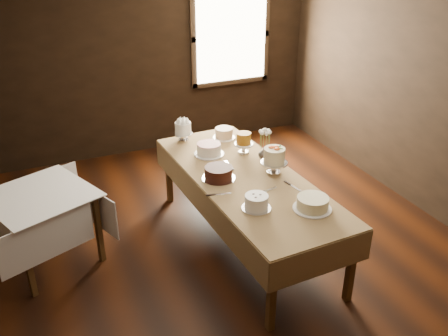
{
  "coord_description": "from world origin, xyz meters",
  "views": [
    {
      "loc": [
        -1.69,
        -3.71,
        3.09
      ],
      "look_at": [
        0.0,
        0.2,
        0.95
      ],
      "focal_mm": 39.08,
      "sensor_mm": 36.0,
      "label": 1
    }
  ],
  "objects_px": {
    "cake_meringue": "(183,132)",
    "cake_speckled": "(224,133)",
    "cake_flowers": "(274,162)",
    "cake_cream": "(313,204)",
    "cake_server_c": "(228,163)",
    "cake_server_e": "(223,194)",
    "cake_server_a": "(271,189)",
    "cake_lattice": "(209,150)",
    "cake_caramel": "(244,144)",
    "cake_swirl": "(256,203)",
    "cake_server_b": "(296,188)",
    "side_table": "(41,203)",
    "flower_vase": "(264,153)",
    "display_table": "(246,182)",
    "cake_chocolate": "(219,173)"
  },
  "relations": [
    {
      "from": "side_table",
      "to": "flower_vase",
      "type": "xyz_separation_m",
      "value": [
        2.32,
        -0.2,
        0.18
      ]
    },
    {
      "from": "display_table",
      "to": "cake_server_b",
      "type": "height_order",
      "value": "cake_server_b"
    },
    {
      "from": "cake_swirl",
      "to": "cake_server_b",
      "type": "bearing_deg",
      "value": 19.58
    },
    {
      "from": "cake_server_a",
      "to": "flower_vase",
      "type": "distance_m",
      "value": 0.68
    },
    {
      "from": "cake_speckled",
      "to": "cake_server_a",
      "type": "xyz_separation_m",
      "value": [
        -0.09,
        -1.33,
        -0.06
      ]
    },
    {
      "from": "cake_swirl",
      "to": "cake_flowers",
      "type": "bearing_deg",
      "value": 49.44
    },
    {
      "from": "cake_cream",
      "to": "cake_server_a",
      "type": "bearing_deg",
      "value": 109.7
    },
    {
      "from": "cake_chocolate",
      "to": "cake_flowers",
      "type": "height_order",
      "value": "cake_flowers"
    },
    {
      "from": "cake_server_e",
      "to": "flower_vase",
      "type": "relative_size",
      "value": 1.76
    },
    {
      "from": "cake_speckled",
      "to": "cake_server_a",
      "type": "distance_m",
      "value": 1.34
    },
    {
      "from": "flower_vase",
      "to": "cake_flowers",
      "type": "bearing_deg",
      "value": -101.22
    },
    {
      "from": "cake_meringue",
      "to": "cake_caramel",
      "type": "height_order",
      "value": "cake_caramel"
    },
    {
      "from": "cake_meringue",
      "to": "cake_speckled",
      "type": "bearing_deg",
      "value": -13.63
    },
    {
      "from": "display_table",
      "to": "cake_flowers",
      "type": "xyz_separation_m",
      "value": [
        0.29,
        -0.03,
        0.18
      ]
    },
    {
      "from": "cake_lattice",
      "to": "cake_caramel",
      "type": "distance_m",
      "value": 0.39
    },
    {
      "from": "display_table",
      "to": "cake_swirl",
      "type": "xyz_separation_m",
      "value": [
        -0.19,
        -0.59,
        0.12
      ]
    },
    {
      "from": "cake_swirl",
      "to": "flower_vase",
      "type": "distance_m",
      "value": 1.05
    },
    {
      "from": "display_table",
      "to": "cake_server_a",
      "type": "bearing_deg",
      "value": -72.94
    },
    {
      "from": "cake_swirl",
      "to": "cake_server_a",
      "type": "relative_size",
      "value": 1.24
    },
    {
      "from": "cake_cream",
      "to": "flower_vase",
      "type": "relative_size",
      "value": 2.56
    },
    {
      "from": "flower_vase",
      "to": "cake_swirl",
      "type": "bearing_deg",
      "value": -121.44
    },
    {
      "from": "cake_flowers",
      "to": "cake_server_e",
      "type": "bearing_deg",
      "value": -162.8
    },
    {
      "from": "cake_flowers",
      "to": "cake_server_a",
      "type": "relative_size",
      "value": 1.24
    },
    {
      "from": "cake_flowers",
      "to": "flower_vase",
      "type": "distance_m",
      "value": 0.34
    },
    {
      "from": "cake_chocolate",
      "to": "flower_vase",
      "type": "relative_size",
      "value": 2.65
    },
    {
      "from": "cake_meringue",
      "to": "cake_chocolate",
      "type": "xyz_separation_m",
      "value": [
        0.01,
        -1.05,
        -0.05
      ]
    },
    {
      "from": "cake_swirl",
      "to": "cake_chocolate",
      "type": "bearing_deg",
      "value": 97.75
    },
    {
      "from": "cake_server_b",
      "to": "cake_server_c",
      "type": "height_order",
      "value": "same"
    },
    {
      "from": "cake_cream",
      "to": "cake_server_c",
      "type": "relative_size",
      "value": 1.46
    },
    {
      "from": "cake_speckled",
      "to": "cake_server_e",
      "type": "distance_m",
      "value": 1.35
    },
    {
      "from": "display_table",
      "to": "cake_lattice",
      "type": "bearing_deg",
      "value": 103.19
    },
    {
      "from": "cake_meringue",
      "to": "cake_server_c",
      "type": "bearing_deg",
      "value": -73.2
    },
    {
      "from": "side_table",
      "to": "cake_server_c",
      "type": "relative_size",
      "value": 5.0
    },
    {
      "from": "cake_server_c",
      "to": "cake_swirl",
      "type": "bearing_deg",
      "value": 175.3
    },
    {
      "from": "cake_speckled",
      "to": "cake_cream",
      "type": "bearing_deg",
      "value": -87.38
    },
    {
      "from": "cake_caramel",
      "to": "side_table",
      "type": "bearing_deg",
      "value": -179.01
    },
    {
      "from": "cake_meringue",
      "to": "flower_vase",
      "type": "xyz_separation_m",
      "value": [
        0.64,
        -0.82,
        -0.04
      ]
    },
    {
      "from": "cake_server_c",
      "to": "cake_server_e",
      "type": "bearing_deg",
      "value": 155.91
    },
    {
      "from": "cake_meringue",
      "to": "cake_server_b",
      "type": "height_order",
      "value": "cake_meringue"
    },
    {
      "from": "cake_chocolate",
      "to": "cake_swirl",
      "type": "xyz_separation_m",
      "value": [
        0.09,
        -0.66,
        0.0
      ]
    },
    {
      "from": "side_table",
      "to": "cake_caramel",
      "type": "bearing_deg",
      "value": 0.99
    },
    {
      "from": "cake_server_a",
      "to": "cake_server_b",
      "type": "xyz_separation_m",
      "value": [
        0.23,
        -0.08,
        0.0
      ]
    },
    {
      "from": "cake_speckled",
      "to": "flower_vase",
      "type": "bearing_deg",
      "value": -76.25
    },
    {
      "from": "cake_speckled",
      "to": "cake_flowers",
      "type": "xyz_separation_m",
      "value": [
        0.11,
        -1.03,
        0.06
      ]
    },
    {
      "from": "cake_meringue",
      "to": "cake_lattice",
      "type": "height_order",
      "value": "cake_meringue"
    },
    {
      "from": "cake_flowers",
      "to": "cake_cream",
      "type": "bearing_deg",
      "value": -91.77
    },
    {
      "from": "cake_lattice",
      "to": "cake_cream",
      "type": "bearing_deg",
      "value": -73.78
    },
    {
      "from": "cake_lattice",
      "to": "cake_server_b",
      "type": "xyz_separation_m",
      "value": [
        0.48,
        -1.05,
        -0.05
      ]
    },
    {
      "from": "cake_swirl",
      "to": "cake_server_c",
      "type": "height_order",
      "value": "cake_swirl"
    },
    {
      "from": "cake_chocolate",
      "to": "cake_flowers",
      "type": "distance_m",
      "value": 0.58
    }
  ]
}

